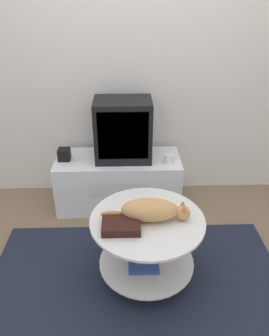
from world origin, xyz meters
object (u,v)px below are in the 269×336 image
object	(u,v)px
speaker	(64,154)
dvd_box	(121,226)
cat	(152,210)
tv	(123,130)

from	to	relation	value
speaker	dvd_box	world-z (taller)	speaker
cat	speaker	bearing A→B (deg)	130.60
speaker	cat	xyz separation A→B (m)	(0.70, -0.89, 0.04)
speaker	tv	bearing A→B (deg)	3.01
dvd_box	cat	xyz separation A→B (m)	(0.20, 0.10, 0.04)
dvd_box	speaker	bearing A→B (deg)	117.01
tv	cat	bearing A→B (deg)	-78.81
dvd_box	cat	world-z (taller)	cat
tv	speaker	distance (m)	0.56
tv	speaker	bearing A→B (deg)	-176.99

